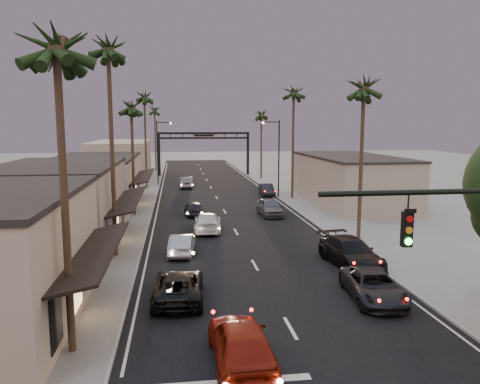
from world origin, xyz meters
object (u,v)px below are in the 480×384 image
object	(u,v)px
streetlight_right	(277,152)
palm_la	(56,36)
arch	(204,143)
palm_ld	(144,94)
palm_lb	(108,43)
oncoming_silver	(182,244)
curbside_black	(351,252)
palm_rc	(261,112)
oncoming_red	(241,342)
streetlight_left	(159,148)
oncoming_pickup	(179,286)
curbside_near	(373,286)
palm_rb	(294,89)
palm_far	(154,108)
palm_ra	(364,82)
palm_lc	(131,103)

from	to	relation	value
streetlight_right	palm_la	size ratio (longest dim) A/B	0.68
arch	palm_ld	size ratio (longest dim) A/B	1.07
palm_lb	oncoming_silver	size ratio (longest dim) A/B	3.68
palm_lb	curbside_black	distance (m)	19.44
palm_rc	curbside_black	size ratio (longest dim) A/B	2.12
palm_lb	oncoming_red	size ratio (longest dim) A/B	3.02
palm_la	curbside_black	bearing A→B (deg)	32.54
streetlight_left	palm_rc	xyz separation A→B (m)	(15.52, 6.00, 5.14)
oncoming_pickup	curbside_near	bearing A→B (deg)	175.34
palm_la	streetlight_right	bearing A→B (deg)	66.68
arch	oncoming_red	distance (m)	62.94
palm_ld	palm_rb	distance (m)	20.42
palm_far	palm_rc	bearing A→B (deg)	-39.64
oncoming_pickup	palm_lb	bearing A→B (deg)	-61.13
arch	oncoming_silver	bearing A→B (deg)	-95.20
palm_lb	oncoming_pickup	bearing A→B (deg)	-63.94
palm_ra	palm_rc	xyz separation A→B (m)	(0.00, 40.00, -0.97)
streetlight_left	palm_lc	xyz separation A→B (m)	(-1.68, -22.00, 5.14)
palm_la	oncoming_red	distance (m)	12.35
palm_ra	palm_rc	world-z (taller)	palm_ra
oncoming_silver	palm_ld	bearing A→B (deg)	-76.33
palm_rb	palm_far	bearing A→B (deg)	116.43
oncoming_red	curbside_near	world-z (taller)	oncoming_red
palm_la	palm_rb	size ratio (longest dim) A/B	0.93
palm_ra	palm_rb	bearing A→B (deg)	90.00
palm_rb	curbside_black	size ratio (longest dim) A/B	2.47
palm_ld	oncoming_silver	world-z (taller)	palm_ld
palm_ra	palm_far	size ratio (longest dim) A/B	1.00
oncoming_silver	palm_rc	bearing A→B (deg)	-100.85
arch	oncoming_silver	xyz separation A→B (m)	(-4.36, -47.91, -4.85)
palm_rc	curbside_near	distance (m)	52.42
oncoming_silver	arch	bearing A→B (deg)	-88.87
palm_ld	palm_lb	bearing A→B (deg)	-90.00
streetlight_left	palm_ld	world-z (taller)	palm_ld
palm_ra	curbside_near	distance (m)	16.09
palm_lc	curbside_near	world-z (taller)	palm_lc
palm_rb	streetlight_right	bearing A→B (deg)	149.24
streetlight_right	palm_ra	world-z (taller)	palm_ra
palm_la	palm_lc	size ratio (longest dim) A/B	1.08
streetlight_left	palm_ld	distance (m)	7.88
streetlight_right	oncoming_silver	xyz separation A→B (m)	(-11.28, -22.92, -4.65)
oncoming_pickup	oncoming_silver	bearing A→B (deg)	-89.07
palm_far	palm_rb	bearing A→B (deg)	-63.57
palm_ra	oncoming_pickup	bearing A→B (deg)	-142.57
streetlight_left	palm_far	size ratio (longest dim) A/B	0.68
palm_la	oncoming_silver	world-z (taller)	palm_la
palm_la	palm_lc	xyz separation A→B (m)	(-0.00, 27.00, -0.97)
curbside_near	palm_ld	bearing A→B (deg)	112.74
streetlight_left	oncoming_pickup	distance (m)	44.42
streetlight_right	palm_ra	size ratio (longest dim) A/B	0.68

